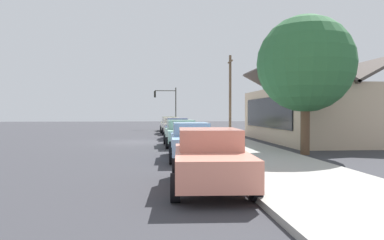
{
  "coord_description": "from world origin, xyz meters",
  "views": [
    {
      "loc": [
        24.78,
        1.3,
        2.03
      ],
      "look_at": [
        -1.54,
        3.87,
        1.5
      ],
      "focal_mm": 33.26,
      "sensor_mm": 36.0,
      "label": 1
    }
  ],
  "objects": [
    {
      "name": "ground_plane",
      "position": [
        0.0,
        0.0,
        0.0
      ],
      "size": [
        120.0,
        120.0,
        0.0
      ],
      "primitive_type": "plane",
      "color": "#38383D"
    },
    {
      "name": "storefront_building",
      "position": [
        0.31,
        11.98,
        2.0
      ],
      "size": [
        13.06,
        6.33,
        5.47
      ],
      "color": "#CCB293",
      "rests_on": "ground"
    },
    {
      "name": "fire_hydrant_red",
      "position": [
        -5.22,
        4.2,
        0.5
      ],
      "size": [
        0.22,
        0.22,
        0.71
      ],
      "color": "red",
      "rests_on": "sidewalk_curb"
    },
    {
      "name": "shade_tree",
      "position": [
        8.21,
        8.42,
        4.38
      ],
      "size": [
        4.66,
        4.66,
        6.73
      ],
      "color": "brown",
      "rests_on": "ground"
    },
    {
      "name": "car_navy",
      "position": [
        -3.02,
        2.87,
        0.82
      ],
      "size": [
        4.86,
        2.17,
        1.59
      ],
      "rotation": [
        0.0,
        0.0,
        -0.05
      ],
      "color": "navy",
      "rests_on": "ground"
    },
    {
      "name": "car_ivory",
      "position": [
        -9.5,
        2.61,
        0.82
      ],
      "size": [
        4.97,
        2.13,
        1.59
      ],
      "rotation": [
        0.0,
        0.0,
        0.05
      ],
      "color": "silver",
      "rests_on": "ground"
    },
    {
      "name": "sidewalk_curb",
      "position": [
        0.0,
        5.6,
        0.08
      ],
      "size": [
        60.0,
        4.2,
        0.16
      ],
      "primitive_type": "cube",
      "color": "#A3A099",
      "rests_on": "ground"
    },
    {
      "name": "utility_pole_wooden",
      "position": [
        -8.54,
        8.2,
        3.93
      ],
      "size": [
        1.8,
        0.24,
        7.5
      ],
      "color": "brown",
      "rests_on": "ground"
    },
    {
      "name": "car_skyblue",
      "position": [
        9.19,
        2.78,
        0.82
      ],
      "size": [
        4.87,
        2.07,
        1.59
      ],
      "rotation": [
        0.0,
        0.0,
        -0.03
      ],
      "color": "#8CB7E0",
      "rests_on": "ground"
    },
    {
      "name": "car_coral",
      "position": [
        15.37,
        2.7,
        0.81
      ],
      "size": [
        4.4,
        2.25,
        1.59
      ],
      "rotation": [
        0.0,
        0.0,
        -0.06
      ],
      "color": "#EA8C75",
      "rests_on": "ground"
    },
    {
      "name": "traffic_light_main",
      "position": [
        -19.74,
        2.54,
        3.49
      ],
      "size": [
        0.37,
        2.79,
        5.2
      ],
      "color": "#383833",
      "rests_on": "ground"
    },
    {
      "name": "car_seafoam",
      "position": [
        3.11,
        2.73,
        0.82
      ],
      "size": [
        4.62,
        2.1,
        1.59
      ],
      "rotation": [
        0.0,
        0.0,
        0.02
      ],
      "color": "#9ED1BC",
      "rests_on": "ground"
    },
    {
      "name": "car_olive",
      "position": [
        -15.61,
        2.63,
        0.81
      ],
      "size": [
        4.65,
        2.1,
        1.59
      ],
      "rotation": [
        0.0,
        0.0,
        -0.04
      ],
      "color": "olive",
      "rests_on": "ground"
    }
  ]
}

